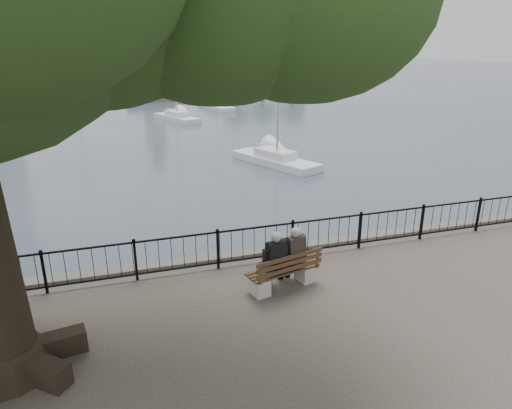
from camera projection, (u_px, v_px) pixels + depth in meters
name	position (u px, v px, depth m)	size (l,w,h in m)	color
harbor	(250.00, 271.00, 12.45)	(260.00, 260.00, 1.20)	#4F4C46
railing	(256.00, 243.00, 11.65)	(22.06, 0.06, 1.00)	black
bench	(284.00, 275.00, 10.52)	(1.83, 0.91, 0.93)	#9A9992
person_left	(272.00, 262.00, 10.36)	(0.53, 0.79, 1.47)	black
person_right	(292.00, 257.00, 10.61)	(0.53, 0.79, 1.47)	black
lion_monument	(152.00, 78.00, 54.53)	(6.45, 6.45, 9.41)	#4F4C46
sailboat_c	(275.00, 159.00, 25.26)	(3.74, 5.84, 10.92)	silver
sailboat_e	(6.00, 133.00, 32.24)	(2.19, 5.61, 12.77)	silver
sailboat_f	(176.00, 117.00, 39.67)	(3.53, 5.68, 11.46)	silver
sailboat_g	(216.00, 106.00, 46.49)	(2.75, 6.06, 11.38)	silver
sailboat_h	(78.00, 107.00, 45.52)	(2.45, 5.94, 12.38)	silver
far_shore	(261.00, 56.00, 87.24)	(30.00, 8.60, 9.18)	#403932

